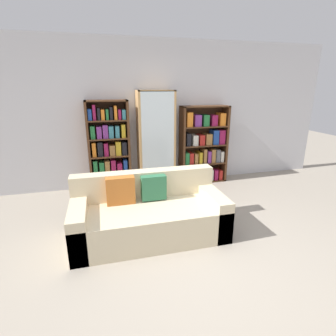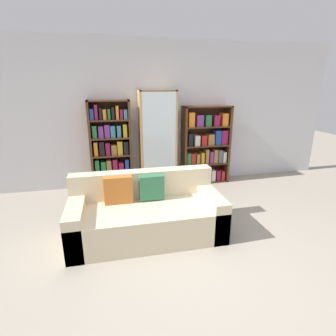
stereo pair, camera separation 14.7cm
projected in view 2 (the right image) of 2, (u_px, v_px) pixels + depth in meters
The scene contains 7 objects.
ground_plane at pixel (201, 263), 2.90m from camera, with size 16.00×16.00×0.00m, color gray.
wall_back at pixel (156, 115), 5.00m from camera, with size 7.17×0.06×2.70m.
couch at pixel (146, 214), 3.40m from camera, with size 1.91×0.88×0.79m.
bookshelf_left at pixel (111, 148), 4.79m from camera, with size 0.73×0.32×1.65m.
display_cabinet at pixel (158, 140), 4.92m from camera, with size 0.68×0.36×1.81m.
bookshelf_right at pixel (206, 147), 5.19m from camera, with size 0.94×0.32×1.52m.
wine_bottle at pixel (204, 197), 4.25m from camera, with size 0.08×0.08×0.38m.
Camera 2 is at (-0.89, -2.31, 1.87)m, focal length 28.00 mm.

